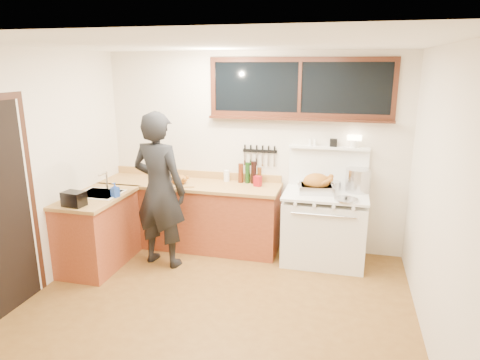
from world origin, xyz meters
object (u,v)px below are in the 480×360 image
(man, at_px, (159,190))
(roast_turkey, at_px, (317,185))
(cutting_board, at_px, (179,181))
(vintage_stove, at_px, (324,226))

(man, bearing_deg, roast_turkey, 16.68)
(cutting_board, bearing_deg, man, -98.74)
(man, distance_m, roast_turkey, 1.92)
(vintage_stove, height_order, roast_turkey, vintage_stove)
(vintage_stove, height_order, man, man)
(cutting_board, bearing_deg, vintage_stove, 3.14)
(man, bearing_deg, vintage_stove, 16.03)
(vintage_stove, xyz_separation_m, man, (-1.96, -0.56, 0.49))
(vintage_stove, distance_m, roast_turkey, 0.55)
(vintage_stove, distance_m, cutting_board, 1.95)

